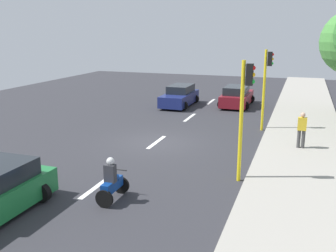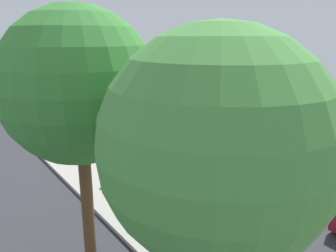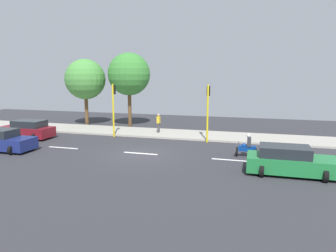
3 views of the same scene
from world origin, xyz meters
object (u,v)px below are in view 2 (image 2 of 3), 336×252
(pedestrian_near_signal, at_px, (120,161))
(street_tree_south, at_px, (79,87))
(motorcycle, at_px, (139,118))
(car_green, at_px, (155,107))
(street_tree_north, at_px, (217,145))
(traffic_light_corner, at_px, (112,101))
(traffic_light_midblock, at_px, (203,131))

(pedestrian_near_signal, bearing_deg, street_tree_south, 51.45)
(motorcycle, bearing_deg, car_green, -142.86)
(car_green, height_order, street_tree_north, street_tree_north)
(traffic_light_corner, distance_m, street_tree_south, 10.55)
(car_green, relative_size, street_tree_south, 0.61)
(street_tree_south, distance_m, street_tree_north, 4.68)
(car_green, distance_m, pedestrian_near_signal, 13.41)
(motorcycle, xyz_separation_m, pedestrian_near_signal, (5.79, 7.82, 0.42))
(car_green, height_order, traffic_light_midblock, traffic_light_midblock)
(car_green, xyz_separation_m, street_tree_south, (12.10, 14.23, 4.57))
(car_green, relative_size, street_tree_north, 0.66)
(motorcycle, xyz_separation_m, street_tree_north, (8.48, 16.56, 4.13))
(traffic_light_midblock, relative_size, street_tree_north, 0.66)
(pedestrian_near_signal, bearing_deg, traffic_light_corner, -113.50)
(pedestrian_near_signal, xyz_separation_m, traffic_light_corner, (-2.03, -4.67, 1.87))
(traffic_light_midblock, bearing_deg, street_tree_north, 48.88)
(pedestrian_near_signal, height_order, traffic_light_corner, traffic_light_corner)
(pedestrian_near_signal, bearing_deg, car_green, -131.08)
(pedestrian_near_signal, relative_size, street_tree_south, 0.23)
(traffic_light_corner, distance_m, street_tree_north, 14.34)
(street_tree_north, bearing_deg, car_green, -121.38)
(street_tree_south, bearing_deg, motorcycle, -127.24)
(car_green, relative_size, motorcycle, 2.98)
(motorcycle, distance_m, street_tree_south, 15.71)
(car_green, height_order, pedestrian_near_signal, pedestrian_near_signal)
(motorcycle, height_order, pedestrian_near_signal, pedestrian_near_signal)
(pedestrian_near_signal, relative_size, traffic_light_midblock, 0.38)
(motorcycle, relative_size, street_tree_north, 0.22)
(car_green, relative_size, pedestrian_near_signal, 2.70)
(pedestrian_near_signal, distance_m, street_tree_south, 6.76)
(motorcycle, height_order, street_tree_south, street_tree_south)
(pedestrian_near_signal, xyz_separation_m, street_tree_north, (2.69, 8.74, 3.71))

